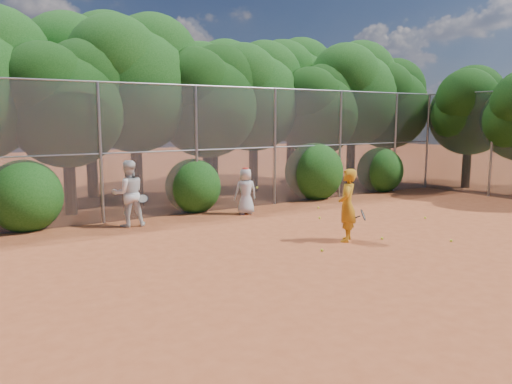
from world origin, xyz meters
TOP-DOWN VIEW (x-y plane):
  - ground at (0.00, 0.00)m, footprint 80.00×80.00m
  - fence_back at (-0.12, 6.00)m, footprint 20.05×0.09m
  - fence_side at (10.00, 3.00)m, footprint 0.09×6.09m
  - tree_2 at (-4.45, 7.83)m, footprint 3.99×3.47m
  - tree_3 at (-1.94, 8.84)m, footprint 4.89×4.26m
  - tree_4 at (0.55, 8.24)m, footprint 4.19×3.64m
  - tree_5 at (3.06, 9.04)m, footprint 4.51×3.92m
  - tree_6 at (5.55, 8.03)m, footprint 3.86×3.36m
  - tree_7 at (8.06, 8.64)m, footprint 4.77×4.14m
  - tree_8 at (10.05, 8.34)m, footprint 4.25×3.70m
  - tree_10 at (-2.93, 11.05)m, footprint 5.15×4.48m
  - tree_11 at (2.06, 10.64)m, footprint 4.64×4.03m
  - tree_12 at (6.56, 11.24)m, footprint 5.02×4.37m
  - tree_13 at (11.45, 5.03)m, footprint 3.86×3.36m
  - bush_0 at (-6.00, 6.30)m, footprint 2.00×2.00m
  - bush_1 at (-1.00, 6.30)m, footprint 1.80×1.80m
  - bush_2 at (4.00, 6.30)m, footprint 2.20×2.20m
  - bush_3 at (7.50, 6.30)m, footprint 1.90×1.90m
  - player_yellow at (0.44, 0.62)m, footprint 0.89×0.76m
  - player_teen at (0.15, 4.92)m, footprint 0.79×0.60m
  - player_white at (-3.52, 5.14)m, footprint 0.97×0.86m
  - ball_0 at (1.28, 0.24)m, footprint 0.07×0.07m
  - ball_1 at (1.63, 3.08)m, footprint 0.07×0.07m
  - ball_2 at (2.53, -0.84)m, footprint 0.07×0.07m
  - ball_3 at (4.33, 1.39)m, footprint 0.07×0.07m
  - ball_4 at (-0.71, 0.17)m, footprint 0.07×0.07m
  - ball_5 at (2.70, 4.44)m, footprint 0.07×0.07m

SIDE VIEW (x-z plane):
  - ground at x=0.00m, z-range 0.00..0.00m
  - ball_0 at x=1.28m, z-range 0.00..0.07m
  - ball_1 at x=1.63m, z-range 0.00..0.07m
  - ball_2 at x=2.53m, z-range 0.00..0.07m
  - ball_3 at x=4.33m, z-range 0.00..0.07m
  - ball_4 at x=-0.71m, z-range 0.00..0.07m
  - ball_5 at x=2.70m, z-range 0.00..0.07m
  - player_teen at x=0.15m, z-range 0.00..1.48m
  - player_yellow at x=0.44m, z-range 0.00..1.78m
  - bush_1 at x=-1.00m, z-range 0.00..1.80m
  - player_white at x=-3.52m, z-range 0.00..1.85m
  - bush_3 at x=7.50m, z-range 0.00..1.90m
  - bush_0 at x=-6.00m, z-range 0.00..2.00m
  - bush_2 at x=4.00m, z-range 0.00..2.20m
  - fence_side at x=10.00m, z-range 0.04..4.06m
  - fence_back at x=-0.12m, z-range 0.04..4.06m
  - tree_6 at x=5.55m, z-range 0.82..6.11m
  - tree_13 at x=11.45m, z-range 0.82..6.11m
  - tree_2 at x=-4.45m, z-range 0.85..6.32m
  - tree_4 at x=0.55m, z-range 0.89..6.62m
  - tree_8 at x=10.05m, z-range 0.91..6.73m
  - tree_5 at x=3.06m, z-range 0.96..7.13m
  - tree_11 at x=2.06m, z-range 0.99..7.34m
  - tree_7 at x=8.06m, z-range 1.02..7.54m
  - tree_3 at x=-1.94m, z-range 1.04..7.75m
  - tree_12 at x=6.56m, z-range 1.07..7.95m
  - tree_10 at x=-2.93m, z-range 1.10..8.16m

